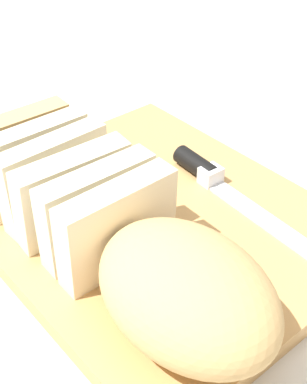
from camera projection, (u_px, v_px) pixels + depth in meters
name	position (u px, v px, depth m)	size (l,w,h in m)	color
ground_plane	(153.00, 229.00, 0.58)	(3.00, 3.00, 0.00)	beige
cutting_board	(153.00, 222.00, 0.57)	(0.39, 0.32, 0.02)	tan
bread_loaf	(121.00, 235.00, 0.48)	(0.37, 0.13, 0.09)	tan
bread_knife	(220.00, 183.00, 0.60)	(0.27, 0.05, 0.02)	silver
crumb_near_knife	(190.00, 252.00, 0.52)	(0.01, 0.01, 0.01)	tan
crumb_near_loaf	(136.00, 232.00, 0.54)	(0.01, 0.01, 0.01)	tan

